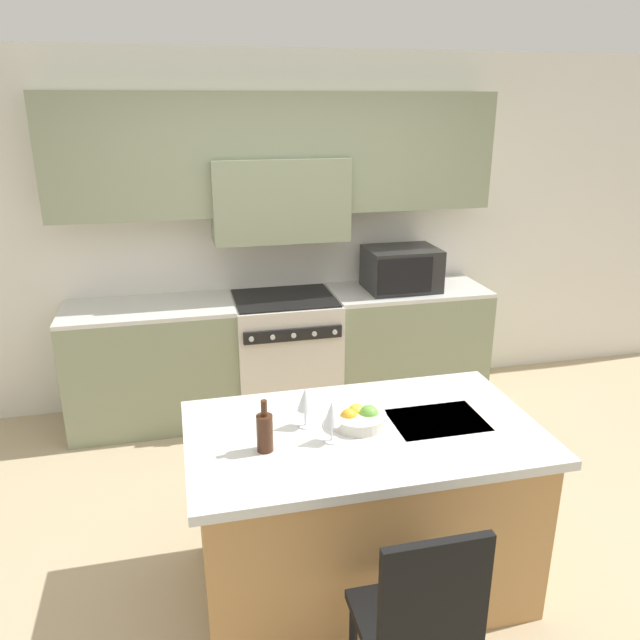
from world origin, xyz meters
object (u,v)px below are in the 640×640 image
object	(u,v)px
wine_glass_near	(332,415)
wine_bottle	(265,432)
range_stove	(285,354)
wine_glass_far	(305,400)
fruit_bowl	(359,418)
microwave	(401,269)
island_chair	(420,620)

from	to	relation	value
wine_glass_near	wine_bottle	bearing A→B (deg)	-178.78
range_stove	wine_glass_far	bearing A→B (deg)	-97.29
wine_glass_far	fruit_bowl	bearing A→B (deg)	-9.04
range_stove	microwave	bearing A→B (deg)	1.14
fruit_bowl	microwave	bearing A→B (deg)	64.56
wine_glass_near	microwave	bearing A→B (deg)	62.19
range_stove	fruit_bowl	world-z (taller)	fruit_bowl
wine_bottle	fruit_bowl	distance (m)	0.49
microwave	wine_glass_far	bearing A→B (deg)	-121.67
microwave	wine_glass_far	world-z (taller)	microwave
range_stove	microwave	world-z (taller)	microwave
wine_bottle	wine_glass_near	distance (m)	0.31
wine_bottle	wine_glass_far	bearing A→B (deg)	38.03
range_stove	island_chair	size ratio (longest dim) A/B	0.96
range_stove	wine_bottle	world-z (taller)	wine_bottle
fruit_bowl	wine_glass_near	bearing A→B (deg)	-143.44
microwave	range_stove	bearing A→B (deg)	-178.86
range_stove	wine_bottle	distance (m)	2.18
microwave	wine_bottle	distance (m)	2.51
island_chair	wine_bottle	xyz separation A→B (m)	(-0.45, 0.73, 0.44)
wine_bottle	fruit_bowl	xyz separation A→B (m)	(0.47, 0.13, -0.06)
microwave	wine_glass_near	xyz separation A→B (m)	(-1.10, -2.08, -0.07)
microwave	fruit_bowl	world-z (taller)	microwave
island_chair	wine_glass_near	world-z (taller)	wine_glass_near
island_chair	wine_bottle	distance (m)	0.96
fruit_bowl	range_stove	bearing A→B (deg)	90.26
range_stove	microwave	distance (m)	1.13
wine_bottle	wine_glass_near	xyz separation A→B (m)	(0.30, 0.01, 0.04)
fruit_bowl	island_chair	bearing A→B (deg)	-91.01
range_stove	wine_glass_near	xyz separation A→B (m)	(-0.16, -2.06, 0.56)
wine_bottle	range_stove	bearing A→B (deg)	77.46
wine_glass_near	wine_glass_far	world-z (taller)	same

